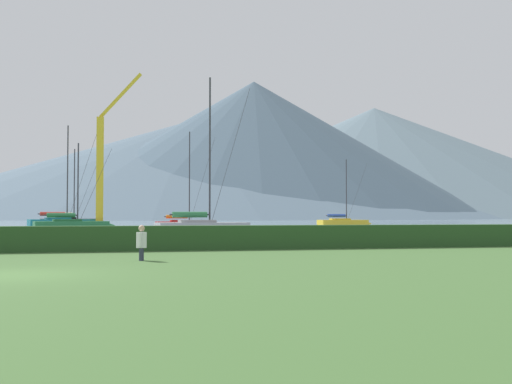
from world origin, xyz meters
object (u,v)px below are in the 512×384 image
object	(u,v)px
sailboat_slip_5	(185,225)
sailboat_slip_9	(204,228)
sailboat_slip_2	(70,222)
sailboat_slip_6	(63,223)
dock_crane	(101,179)
person_seated_viewer	(142,241)
sailboat_slip_4	(343,223)
sailboat_slip_3	(72,226)

from	to	relation	value
sailboat_slip_5	sailboat_slip_9	bearing A→B (deg)	-97.75
sailboat_slip_2	sailboat_slip_6	world-z (taller)	sailboat_slip_6
sailboat_slip_6	dock_crane	bearing A→B (deg)	-39.06
sailboat_slip_9	person_seated_viewer	bearing A→B (deg)	-111.48
sailboat_slip_4	sailboat_slip_5	world-z (taller)	sailboat_slip_5
sailboat_slip_4	dock_crane	size ratio (longest dim) A/B	0.49
sailboat_slip_2	person_seated_viewer	xyz separation A→B (m)	(6.25, -62.55, -0.00)
sailboat_slip_9	person_seated_viewer	size ratio (longest dim) A/B	9.49
sailboat_slip_2	sailboat_slip_3	world-z (taller)	sailboat_slip_2
sailboat_slip_2	sailboat_slip_5	xyz separation A→B (m)	(12.90, -19.00, -0.10)
sailboat_slip_5	sailboat_slip_9	distance (m)	20.38
sailboat_slip_2	sailboat_slip_3	distance (m)	24.93
sailboat_slip_4	sailboat_slip_9	bearing A→B (deg)	-130.88
sailboat_slip_3	sailboat_slip_9	distance (m)	17.66
sailboat_slip_3	sailboat_slip_6	world-z (taller)	sailboat_slip_6
sailboat_slip_6	person_seated_viewer	xyz separation A→B (m)	(6.40, -51.80, -0.02)
sailboat_slip_2	sailboat_slip_5	distance (m)	22.97
sailboat_slip_3	sailboat_slip_4	size ratio (longest dim) A/B	0.95
sailboat_slip_5	sailboat_slip_6	bearing A→B (deg)	142.95
dock_crane	sailboat_slip_2	bearing A→B (deg)	108.15
sailboat_slip_9	person_seated_viewer	xyz separation A→B (m)	(-5.60, -23.20, 0.02)
sailboat_slip_6	sailboat_slip_9	world-z (taller)	sailboat_slip_6
person_seated_viewer	sailboat_slip_2	bearing A→B (deg)	108.27
sailboat_slip_3	dock_crane	size ratio (longest dim) A/B	0.46
sailboat_slip_2	sailboat_slip_9	bearing A→B (deg)	-76.61
sailboat_slip_3	sailboat_slip_4	world-z (taller)	sailboat_slip_4
sailboat_slip_4	sailboat_slip_5	xyz separation A→B (m)	(-21.41, -9.41, -0.02)
sailboat_slip_9	dock_crane	xyz separation A→B (m)	(-7.73, 26.77, 4.99)
person_seated_viewer	dock_crane	distance (m)	50.26
dock_crane	sailboat_slip_6	bearing A→B (deg)	156.88
sailboat_slip_3	sailboat_slip_9	bearing A→B (deg)	-67.29
sailboat_slip_4	person_seated_viewer	bearing A→B (deg)	-121.76
dock_crane	sailboat_slip_9	bearing A→B (deg)	-73.90
sailboat_slip_3	sailboat_slip_9	world-z (taller)	sailboat_slip_9
sailboat_slip_2	sailboat_slip_4	world-z (taller)	sailboat_slip_2
sailboat_slip_3	sailboat_slip_9	size ratio (longest dim) A/B	0.70
sailboat_slip_9	dock_crane	distance (m)	28.31
sailboat_slip_3	person_seated_viewer	distance (m)	37.95
sailboat_slip_5	sailboat_slip_9	xyz separation A→B (m)	(-1.05, -20.36, 0.08)
sailboat_slip_2	sailboat_slip_9	xyz separation A→B (m)	(11.85, -39.35, -0.02)
sailboat_slip_2	sailboat_slip_4	size ratio (longest dim) A/B	1.17
sailboat_slip_5	dock_crane	size ratio (longest dim) A/B	0.58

